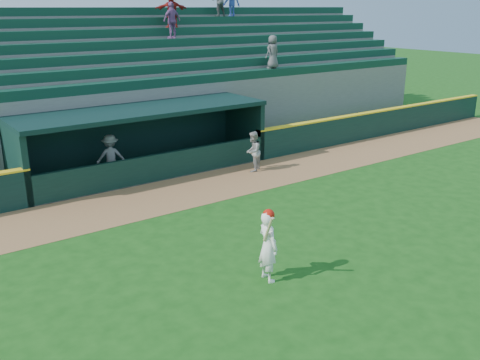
% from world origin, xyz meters
% --- Properties ---
extents(ground, '(120.00, 120.00, 0.00)m').
position_xyz_m(ground, '(0.00, 0.00, 0.00)').
color(ground, '#174812').
rests_on(ground, ground).
extents(warning_track, '(40.00, 3.00, 0.01)m').
position_xyz_m(warning_track, '(0.00, 4.90, 0.01)').
color(warning_track, olive).
rests_on(warning_track, ground).
extents(field_wall_right, '(15.50, 0.30, 1.20)m').
position_xyz_m(field_wall_right, '(12.25, 6.55, 0.60)').
color(field_wall_right, black).
rests_on(field_wall_right, ground).
extents(wall_stripe_right, '(15.50, 0.32, 0.06)m').
position_xyz_m(wall_stripe_right, '(12.25, 6.55, 1.23)').
color(wall_stripe_right, yellow).
rests_on(wall_stripe_right, field_wall_right).
extents(dugout_player_front, '(0.95, 0.91, 1.54)m').
position_xyz_m(dugout_player_front, '(3.40, 5.45, 0.77)').
color(dugout_player_front, gray).
rests_on(dugout_player_front, ground).
extents(dugout_player_inside, '(1.19, 0.92, 1.63)m').
position_xyz_m(dugout_player_inside, '(-1.32, 7.78, 0.82)').
color(dugout_player_inside, '#9C9D98').
rests_on(dugout_player_inside, ground).
extents(dugout, '(9.40, 2.80, 2.46)m').
position_xyz_m(dugout, '(0.00, 8.00, 1.36)').
color(dugout, slate).
rests_on(dugout, ground).
extents(stands, '(34.50, 6.25, 7.41)m').
position_xyz_m(stands, '(-0.02, 12.57, 2.40)').
color(stands, slate).
rests_on(stands, ground).
extents(batter_at_plate, '(0.52, 0.79, 1.75)m').
position_xyz_m(batter_at_plate, '(-1.50, -1.55, 0.87)').
color(batter_at_plate, white).
rests_on(batter_at_plate, ground).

